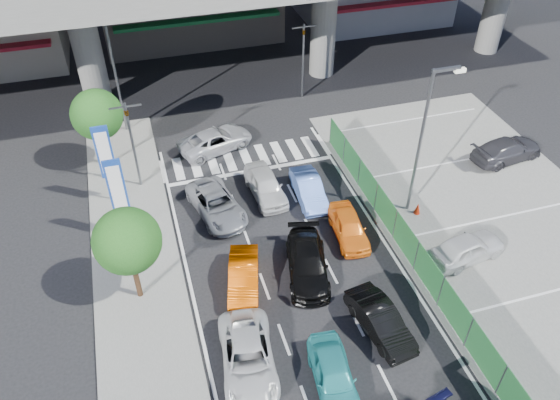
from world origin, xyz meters
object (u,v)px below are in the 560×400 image
object	(u,v)px
taxi_teal_mid	(334,375)
parked_sedan_white	(467,248)
tree_near	(127,241)
hatch_black_mid_right	(380,321)
sedan_white_front_mid	(266,185)
crossing_wagon_silver	(215,140)
taxi_orange_left	(244,277)
tree_far	(97,115)
wagon_silver_front_left	(217,204)
kei_truck_front_right	(309,189)
traffic_light_right	(304,43)
traffic_cone	(418,208)
street_lamp_left	(116,60)
parked_sedan_dgrey	(507,150)
signboard_near	(117,189)
signboard_far	(105,155)
street_lamp_right	(425,132)
sedan_white_mid_left	(248,357)
sedan_black_mid	(307,263)
traffic_light_left	(129,125)
taxi_orange_right	(349,227)

from	to	relation	value
taxi_teal_mid	parked_sedan_white	distance (m)	9.44
tree_near	hatch_black_mid_right	bearing A→B (deg)	-26.58
sedan_white_front_mid	crossing_wagon_silver	bearing A→B (deg)	105.01
taxi_orange_left	tree_far	bearing A→B (deg)	129.91
wagon_silver_front_left	kei_truck_front_right	size ratio (longest dim) A/B	1.19
wagon_silver_front_left	crossing_wagon_silver	world-z (taller)	crossing_wagon_silver
traffic_light_right	traffic_cone	distance (m)	14.06
street_lamp_left	parked_sedan_dgrey	bearing A→B (deg)	-24.63
signboard_near	hatch_black_mid_right	bearing A→B (deg)	-42.27
traffic_light_right	taxi_teal_mid	xyz separation A→B (m)	(-5.91, -21.48, -3.31)
signboard_near	parked_sedan_dgrey	xyz separation A→B (m)	(21.74, 0.44, -2.36)
tree_far	traffic_cone	world-z (taller)	tree_far
signboard_near	signboard_far	bearing A→B (deg)	97.59
signboard_far	traffic_cone	distance (m)	16.09
street_lamp_left	taxi_teal_mid	xyz separation A→B (m)	(5.91, -20.48, -4.14)
tree_near	traffic_light_right	bearing A→B (deg)	50.19
street_lamp_right	wagon_silver_front_left	world-z (taller)	street_lamp_right
tree_near	kei_truck_front_right	world-z (taller)	tree_near
signboard_near	sedan_white_front_mid	distance (m)	7.88
tree_near	taxi_orange_left	size ratio (longest dim) A/B	1.29
street_lamp_left	hatch_black_mid_right	xyz separation A→B (m)	(8.65, -18.66, -4.15)
street_lamp_right	sedan_white_front_mid	world-z (taller)	street_lamp_right
traffic_light_right	street_lamp_left	bearing A→B (deg)	-175.17
signboard_far	sedan_white_mid_left	size ratio (longest dim) A/B	1.06
taxi_teal_mid	wagon_silver_front_left	world-z (taller)	taxi_teal_mid
sedan_black_mid	crossing_wagon_silver	xyz separation A→B (m)	(-2.00, 11.17, -0.01)
street_lamp_left	traffic_light_left	bearing A→B (deg)	-88.80
street_lamp_left	hatch_black_mid_right	world-z (taller)	street_lamp_left
taxi_orange_right	traffic_light_left	bearing A→B (deg)	148.77
taxi_teal_mid	hatch_black_mid_right	size ratio (longest dim) A/B	0.98
street_lamp_right	sedan_white_mid_left	xyz separation A→B (m)	(-10.47, -6.81, -4.15)
sedan_white_mid_left	parked_sedan_dgrey	size ratio (longest dim) A/B	0.99
traffic_light_left	parked_sedan_white	size ratio (longest dim) A/B	1.36
tree_near	sedan_black_mid	xyz separation A→B (m)	(7.50, -0.77, -2.75)
signboard_far	parked_sedan_dgrey	bearing A→B (deg)	-6.59
parked_sedan_dgrey	sedan_white_front_mid	bearing A→B (deg)	77.84
traffic_light_left	signboard_far	bearing A→B (deg)	-144.30
street_lamp_right	parked_sedan_white	distance (m)	5.78
hatch_black_mid_right	kei_truck_front_right	world-z (taller)	hatch_black_mid_right
wagon_silver_front_left	parked_sedan_white	xyz separation A→B (m)	(10.54, -6.58, 0.10)
hatch_black_mid_right	street_lamp_right	bearing A→B (deg)	44.79
sedan_white_mid_left	taxi_orange_left	size ratio (longest dim) A/B	1.19
sedan_white_mid_left	crossing_wagon_silver	xyz separation A→B (m)	(1.80, 15.21, 0.01)
crossing_wagon_silver	traffic_cone	bearing A→B (deg)	-153.37
street_lamp_right	signboard_near	xyz separation A→B (m)	(-14.37, 1.99, -1.71)
traffic_light_right	street_lamp_left	world-z (taller)	street_lamp_left
traffic_light_right	wagon_silver_front_left	xyz separation A→B (m)	(-8.12, -10.47, -3.32)
street_lamp_right	parked_sedan_dgrey	distance (m)	8.75
sedan_white_mid_left	sedan_black_mid	bearing A→B (deg)	53.85
sedan_black_mid	parked_sedan_white	xyz separation A→B (m)	(7.43, -1.28, 0.08)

